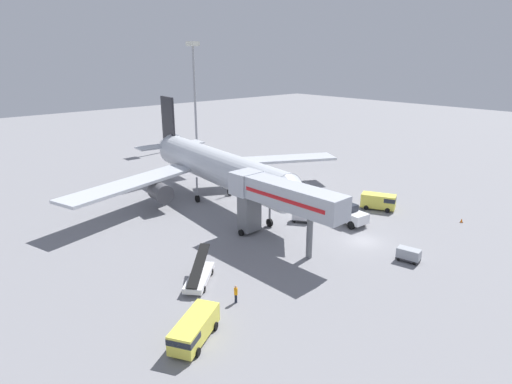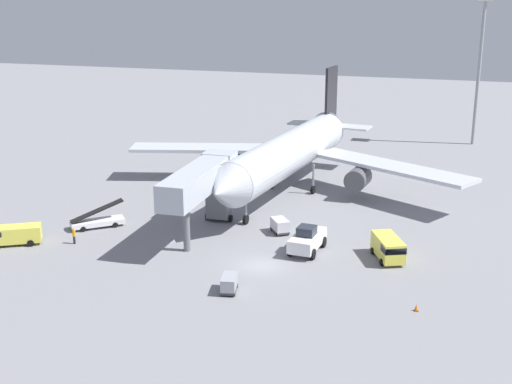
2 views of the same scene
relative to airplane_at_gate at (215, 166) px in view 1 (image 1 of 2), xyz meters
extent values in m
plane|color=gray|center=(3.70, -24.92, -5.38)|extent=(300.00, 300.00, 0.00)
cylinder|color=silver|center=(-0.16, -1.40, 0.11)|extent=(8.63, 32.47, 5.11)
cone|color=silver|center=(-2.14, -19.24, 0.11)|extent=(5.40, 4.33, 5.01)
cone|color=silver|center=(1.95, 17.49, 0.49)|extent=(5.48, 6.41, 4.85)
cube|color=#232328|center=(1.78, 16.03, 5.21)|extent=(0.87, 4.66, 8.18)
cube|color=silver|center=(4.78, 15.27, 0.74)|extent=(6.47, 4.04, 0.24)
cube|color=silver|center=(-1.31, 15.94, 0.74)|extent=(6.47, 4.04, 0.24)
cube|color=silver|center=(12.75, 0.49, -1.04)|extent=(21.72, 14.62, 0.44)
cube|color=silver|center=(-12.33, 3.29, -1.04)|extent=(22.61, 10.46, 0.44)
cylinder|color=#4C4C51|center=(8.86, -0.38, -2.69)|extent=(3.10, 3.82, 2.72)
cylinder|color=#4C4C51|center=(-8.73, 1.57, -2.69)|extent=(3.10, 3.82, 2.72)
cylinder|color=gray|center=(-1.54, -13.84, -3.13)|extent=(0.28, 0.28, 3.41)
cylinder|color=black|center=(-1.54, -13.84, -4.83)|extent=(0.47, 1.13, 1.10)
cylinder|color=gray|center=(2.98, 0.19, -3.13)|extent=(0.28, 0.28, 3.41)
cylinder|color=black|center=(2.98, 0.19, -4.83)|extent=(0.47, 1.13, 1.10)
cylinder|color=gray|center=(-2.86, 0.84, -3.13)|extent=(0.28, 0.28, 3.41)
cylinder|color=black|center=(-2.86, 0.84, -4.83)|extent=(0.47, 1.13, 1.10)
cube|color=#B2B7C1|center=(-4.71, -20.64, 1.16)|extent=(3.37, 14.11, 2.70)
cube|color=red|center=(-6.23, -20.68, 1.16)|extent=(0.35, 11.78, 0.44)
cube|color=#B2B7C1|center=(-4.91, -13.02, 1.16)|extent=(3.52, 2.89, 2.84)
cube|color=#232833|center=(-4.94, -11.72, 1.41)|extent=(3.31, 0.33, 0.90)
cube|color=slate|center=(-4.89, -13.62, -2.59)|extent=(2.60, 1.87, 4.79)
cylinder|color=black|center=(-6.32, -13.66, -4.98)|extent=(0.32, 0.81, 0.80)
cylinder|color=black|center=(-3.47, -13.58, -4.98)|extent=(0.32, 0.81, 0.80)
cylinder|color=slate|center=(-4.63, -23.44, -2.79)|extent=(0.70, 0.70, 5.19)
cube|color=white|center=(7.06, -19.91, -4.18)|extent=(2.88, 5.80, 1.32)
cube|color=#232833|center=(7.04, -20.19, -3.07)|extent=(1.84, 1.93, 0.90)
cylinder|color=black|center=(8.06, -21.82, -4.83)|extent=(0.49, 1.13, 1.10)
cylinder|color=black|center=(5.76, -21.64, -4.83)|extent=(0.49, 1.13, 1.10)
cylinder|color=black|center=(8.36, -18.18, -4.83)|extent=(0.49, 1.13, 1.10)
cylinder|color=black|center=(6.05, -17.99, -4.83)|extent=(0.49, 1.13, 1.10)
cube|color=white|center=(-17.01, -19.86, -4.81)|extent=(5.67, 5.30, 0.55)
cube|color=black|center=(-17.01, -19.86, -3.48)|extent=(5.15, 4.69, 2.06)
cylinder|color=black|center=(-16.27, -18.02, -5.08)|extent=(0.60, 0.56, 0.60)
cylinder|color=black|center=(-15.09, -19.37, -5.08)|extent=(0.60, 0.56, 0.60)
cylinder|color=black|center=(-18.93, -20.36, -5.08)|extent=(0.60, 0.56, 0.60)
cylinder|color=black|center=(-17.75, -21.70, -5.08)|extent=(0.60, 0.56, 0.60)
cube|color=#E5DB4C|center=(-22.57, -27.24, -4.26)|extent=(5.83, 4.57, 1.66)
cube|color=#1E232D|center=(-24.21, -28.20, -3.90)|extent=(2.58, 2.68, 0.53)
cylinder|color=black|center=(-23.57, -28.96, -5.04)|extent=(0.77, 0.66, 0.68)
cylinder|color=black|center=(-24.55, -27.27, -5.04)|extent=(0.77, 0.66, 0.68)
cylinder|color=black|center=(-20.59, -27.21, -5.04)|extent=(0.77, 0.66, 0.68)
cylinder|color=black|center=(-21.57, -25.53, -5.04)|extent=(0.77, 0.66, 0.68)
cube|color=#E5DB4C|center=(15.10, -19.52, -4.11)|extent=(3.94, 5.27, 1.97)
cube|color=#1E232D|center=(15.79, -21.02, -3.68)|extent=(2.57, 2.30, 0.63)
cylinder|color=black|center=(16.64, -20.46, -5.04)|extent=(0.63, 0.77, 0.68)
cylinder|color=black|center=(14.83, -21.31, -5.04)|extent=(0.63, 0.77, 0.68)
cylinder|color=black|center=(15.36, -17.74, -5.04)|extent=(0.63, 0.77, 0.68)
cylinder|color=black|center=(13.56, -18.59, -5.04)|extent=(0.63, 0.77, 0.68)
cube|color=#38383D|center=(2.79, -31.39, -5.09)|extent=(1.72, 2.66, 0.22)
cube|color=#999EA5|center=(2.79, -31.39, -4.44)|extent=(1.72, 2.66, 1.08)
cylinder|color=black|center=(3.53, -32.11, -5.20)|extent=(0.19, 0.38, 0.36)
cylinder|color=black|center=(2.41, -32.35, -5.20)|extent=(0.19, 0.38, 0.36)
cylinder|color=black|center=(3.18, -30.43, -5.20)|extent=(0.19, 0.38, 0.36)
cylinder|color=black|center=(2.06, -30.66, -5.20)|extent=(0.19, 0.38, 0.36)
cube|color=#38383D|center=(2.92, -15.45, -5.09)|extent=(2.60, 2.84, 0.22)
cube|color=silver|center=(2.92, -15.45, -4.40)|extent=(2.60, 2.84, 1.17)
cylinder|color=black|center=(3.96, -15.77, -5.20)|extent=(0.31, 0.36, 0.36)
cylinder|color=black|center=(2.89, -16.54, -5.20)|extent=(0.31, 0.36, 0.36)
cylinder|color=black|center=(2.95, -14.37, -5.20)|extent=(0.31, 0.36, 0.36)
cylinder|color=black|center=(1.88, -15.13, -5.20)|extent=(0.31, 0.36, 0.36)
cylinder|color=#1E2333|center=(-16.66, -25.19, -4.96)|extent=(0.35, 0.35, 0.84)
cylinder|color=orange|center=(-16.66, -25.19, -4.21)|extent=(0.47, 0.47, 0.66)
sphere|color=tan|center=(-16.66, -25.19, -3.75)|extent=(0.23, 0.23, 0.23)
cube|color=black|center=(18.83, -30.20, -5.37)|extent=(0.38, 0.38, 0.03)
cone|color=orange|center=(18.83, -30.20, -5.08)|extent=(0.33, 0.33, 0.56)
cylinder|color=#93969B|center=(22.31, 37.48, 6.46)|extent=(0.56, 0.56, 23.68)
cube|color=silver|center=(22.31, 37.48, 18.80)|extent=(2.40, 2.40, 1.00)
camera|label=1|loc=(-38.81, -52.53, 16.37)|focal=30.63mm
camera|label=2|loc=(21.85, -83.35, 20.26)|focal=48.06mm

